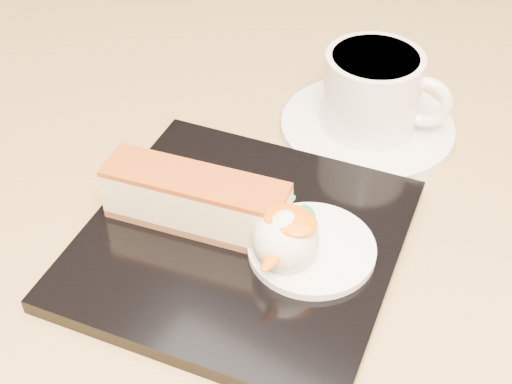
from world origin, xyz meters
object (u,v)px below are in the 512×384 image
Objects in this scene: table at (252,278)px; ice_cream_scoop at (285,240)px; saucer at (367,127)px; dessert_plate at (241,242)px; coffee_cup at (374,90)px; cheesecake at (196,200)px.

ice_cream_scoop reaches higher than table.
saucer is at bearing 98.42° from ice_cream_scoop.
coffee_cup reaches higher than dessert_plate.
cheesecake is at bearing -171.87° from dessert_plate.
table is at bearing 133.19° from ice_cream_scoop.
dessert_plate reaches higher than saucer.
ice_cream_scoop is (0.09, -0.10, 0.19)m from table.
coffee_cup is at bearing 61.27° from cheesecake.
ice_cream_scoop is 0.30× the size of saucer.
saucer is at bearing 61.83° from cheesecake.
table is at bearing 119.38° from dessert_plate.
ice_cream_scoop reaches higher than cheesecake.
dessert_plate is 0.18m from saucer.
dessert_plate is 1.47× the size of saucer.
table is 0.23m from coffee_cup.
dessert_plate is 2.03× the size of coffee_cup.
coffee_cup reaches higher than table.
dessert_plate is 0.05m from ice_cream_scoop.
saucer is at bearing 51.48° from table.
cheesecake is at bearing -116.67° from coffee_cup.
coffee_cup is at bearing 50.76° from table.
dessert_plate is (0.05, -0.09, 0.16)m from table.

